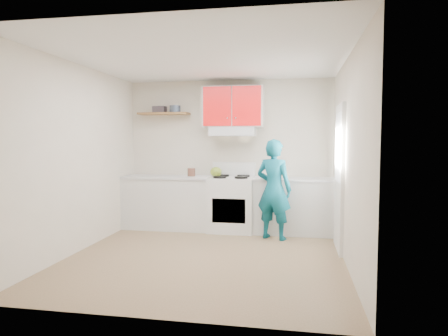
% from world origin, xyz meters
% --- Properties ---
extents(floor, '(3.80, 3.80, 0.00)m').
position_xyz_m(floor, '(0.00, 0.00, 0.00)').
color(floor, brown).
rests_on(floor, ground).
extents(ceiling, '(3.60, 3.80, 0.04)m').
position_xyz_m(ceiling, '(0.00, 0.00, 2.60)').
color(ceiling, white).
rests_on(ceiling, floor).
extents(back_wall, '(3.60, 0.04, 2.60)m').
position_xyz_m(back_wall, '(0.00, 1.90, 1.30)').
color(back_wall, beige).
rests_on(back_wall, floor).
extents(front_wall, '(3.60, 0.04, 2.60)m').
position_xyz_m(front_wall, '(0.00, -1.90, 1.30)').
color(front_wall, beige).
rests_on(front_wall, floor).
extents(left_wall, '(0.04, 3.80, 2.60)m').
position_xyz_m(left_wall, '(-1.80, 0.00, 1.30)').
color(left_wall, beige).
rests_on(left_wall, floor).
extents(right_wall, '(0.04, 3.80, 2.60)m').
position_xyz_m(right_wall, '(1.80, 0.00, 1.30)').
color(right_wall, beige).
rests_on(right_wall, floor).
extents(door, '(0.05, 0.85, 2.05)m').
position_xyz_m(door, '(1.78, 0.70, 1.02)').
color(door, white).
rests_on(door, floor).
extents(door_glass, '(0.01, 0.55, 0.95)m').
position_xyz_m(door_glass, '(1.75, 0.70, 1.45)').
color(door_glass, white).
rests_on(door_glass, door).
extents(counter_left, '(1.52, 0.60, 0.90)m').
position_xyz_m(counter_left, '(-1.04, 1.60, 0.45)').
color(counter_left, silver).
rests_on(counter_left, floor).
extents(counter_right, '(1.32, 0.60, 0.90)m').
position_xyz_m(counter_right, '(1.14, 1.60, 0.45)').
color(counter_right, silver).
rests_on(counter_right, floor).
extents(stove, '(0.76, 0.65, 0.92)m').
position_xyz_m(stove, '(0.10, 1.57, 0.46)').
color(stove, white).
rests_on(stove, floor).
extents(range_hood, '(0.76, 0.44, 0.15)m').
position_xyz_m(range_hood, '(0.10, 1.68, 1.70)').
color(range_hood, silver).
rests_on(range_hood, back_wall).
extents(upper_cabinets, '(1.02, 0.33, 0.70)m').
position_xyz_m(upper_cabinets, '(0.10, 1.73, 2.12)').
color(upper_cabinets, red).
rests_on(upper_cabinets, back_wall).
extents(shelf, '(0.90, 0.30, 0.04)m').
position_xyz_m(shelf, '(-1.15, 1.75, 2.02)').
color(shelf, brown).
rests_on(shelf, back_wall).
extents(books, '(0.23, 0.17, 0.11)m').
position_xyz_m(books, '(-1.23, 1.76, 2.09)').
color(books, '#363035').
rests_on(books, shelf).
extents(tin, '(0.20, 0.20, 0.12)m').
position_xyz_m(tin, '(-0.93, 1.72, 2.10)').
color(tin, '#333D4C').
rests_on(tin, shelf).
extents(kettle, '(0.24, 0.24, 0.17)m').
position_xyz_m(kettle, '(-0.18, 1.61, 1.01)').
color(kettle, olive).
rests_on(kettle, stove).
extents(crock, '(0.17, 0.17, 0.16)m').
position_xyz_m(crock, '(-0.63, 1.65, 0.98)').
color(crock, '#543124').
rests_on(crock, counter_left).
extents(cutting_board, '(0.39, 0.34, 0.02)m').
position_xyz_m(cutting_board, '(1.04, 1.59, 0.91)').
color(cutting_board, olive).
rests_on(cutting_board, counter_right).
extents(silicone_mat, '(0.29, 0.25, 0.01)m').
position_xyz_m(silicone_mat, '(1.39, 1.54, 0.90)').
color(silicone_mat, red).
rests_on(silicone_mat, counter_right).
extents(person, '(0.67, 0.55, 1.57)m').
position_xyz_m(person, '(0.84, 1.14, 0.78)').
color(person, '#0B5769').
rests_on(person, floor).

